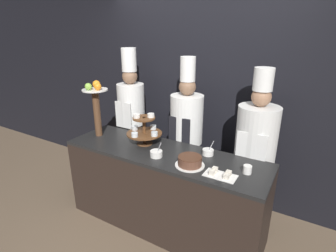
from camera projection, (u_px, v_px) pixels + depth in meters
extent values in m
plane|color=brown|center=(148.00, 241.00, 2.73)|extent=(14.00, 14.00, 0.00)
cube|color=black|center=(201.00, 88.00, 3.24)|extent=(10.00, 0.06, 2.80)
cube|color=black|center=(163.00, 191.00, 2.84)|extent=(2.15, 0.64, 0.87)
cube|color=black|center=(163.00, 153.00, 2.69)|extent=(2.15, 0.64, 0.03)
cylinder|color=brown|center=(145.00, 143.00, 2.87)|extent=(0.17, 0.17, 0.02)
cylinder|color=brown|center=(144.00, 131.00, 2.83)|extent=(0.04, 0.04, 0.30)
cylinder|color=brown|center=(144.00, 133.00, 2.84)|extent=(0.38, 0.38, 0.02)
cylinder|color=brown|center=(144.00, 118.00, 2.78)|extent=(0.24, 0.24, 0.02)
cylinder|color=silver|center=(135.00, 128.00, 2.91)|extent=(0.07, 0.07, 0.04)
cylinder|color=beige|center=(135.00, 128.00, 2.91)|extent=(0.06, 0.06, 0.03)
cylinder|color=silver|center=(135.00, 135.00, 2.72)|extent=(0.07, 0.07, 0.04)
cylinder|color=green|center=(135.00, 135.00, 2.72)|extent=(0.06, 0.06, 0.03)
cylinder|color=silver|center=(154.00, 134.00, 2.74)|extent=(0.07, 0.07, 0.04)
cylinder|color=gold|center=(154.00, 134.00, 2.74)|extent=(0.06, 0.06, 0.03)
cylinder|color=silver|center=(153.00, 127.00, 2.93)|extent=(0.07, 0.07, 0.04)
cylinder|color=red|center=(153.00, 128.00, 2.94)|extent=(0.06, 0.06, 0.03)
cylinder|color=white|center=(137.00, 116.00, 2.76)|extent=(0.07, 0.07, 0.04)
cylinder|color=white|center=(151.00, 115.00, 2.78)|extent=(0.07, 0.07, 0.04)
cylinder|color=brown|center=(97.00, 114.00, 3.02)|extent=(0.08, 0.08, 0.54)
cylinder|color=white|center=(95.00, 90.00, 2.93)|extent=(0.28, 0.28, 0.01)
sphere|color=orange|center=(98.00, 87.00, 2.86)|extent=(0.08, 0.08, 0.08)
sphere|color=orange|center=(96.00, 84.00, 2.98)|extent=(0.09, 0.09, 0.09)
sphere|color=#84B742|center=(88.00, 87.00, 2.87)|extent=(0.08, 0.08, 0.08)
cylinder|color=white|center=(190.00, 165.00, 2.41)|extent=(0.27, 0.27, 0.01)
cylinder|color=brown|center=(190.00, 161.00, 2.39)|extent=(0.22, 0.22, 0.08)
cylinder|color=#472819|center=(190.00, 157.00, 2.38)|extent=(0.21, 0.21, 0.01)
cylinder|color=white|center=(247.00, 169.00, 2.26)|extent=(0.07, 0.07, 0.07)
cube|color=white|center=(220.00, 176.00, 2.23)|extent=(0.27, 0.15, 0.01)
cube|color=silver|center=(212.00, 173.00, 2.23)|extent=(0.04, 0.04, 0.04)
cube|color=silver|center=(226.00, 177.00, 2.17)|extent=(0.04, 0.04, 0.04)
cube|color=silver|center=(215.00, 170.00, 2.28)|extent=(0.04, 0.04, 0.04)
cube|color=silver|center=(229.00, 173.00, 2.22)|extent=(0.04, 0.04, 0.04)
cylinder|color=white|center=(156.00, 154.00, 2.57)|extent=(0.12, 0.12, 0.06)
cylinder|color=#BCBCC1|center=(159.00, 147.00, 2.53)|extent=(0.05, 0.01, 0.11)
cylinder|color=white|center=(208.00, 152.00, 2.61)|extent=(0.11, 0.11, 0.06)
cylinder|color=#BCBCC1|center=(211.00, 146.00, 2.57)|extent=(0.05, 0.01, 0.11)
cube|color=#38332D|center=(134.00, 154.00, 3.62)|extent=(0.26, 0.14, 0.92)
cylinder|color=white|center=(131.00, 104.00, 3.38)|extent=(0.35, 0.35, 0.52)
cube|color=white|center=(123.00, 115.00, 3.28)|extent=(0.24, 0.01, 0.33)
sphere|color=#846047|center=(130.00, 76.00, 3.26)|extent=(0.19, 0.19, 0.19)
cylinder|color=white|center=(129.00, 60.00, 3.19)|extent=(0.18, 0.18, 0.28)
cube|color=#38332D|center=(185.00, 172.00, 3.26)|extent=(0.28, 0.16, 0.83)
cylinder|color=white|center=(187.00, 119.00, 3.02)|extent=(0.38, 0.38, 0.57)
cube|color=black|center=(179.00, 133.00, 2.91)|extent=(0.26, 0.01, 0.36)
sphere|color=#846047|center=(187.00, 87.00, 2.89)|extent=(0.19, 0.19, 0.19)
cylinder|color=white|center=(188.00, 69.00, 2.83)|extent=(0.17, 0.17, 0.27)
cube|color=#38332D|center=(250.00, 192.00, 2.88)|extent=(0.31, 0.17, 0.80)
cylinder|color=silver|center=(257.00, 134.00, 2.65)|extent=(0.41, 0.41, 0.57)
cube|color=white|center=(251.00, 151.00, 2.53)|extent=(0.29, 0.01, 0.37)
sphere|color=#A37556|center=(261.00, 97.00, 2.52)|extent=(0.19, 0.19, 0.19)
cylinder|color=white|center=(264.00, 79.00, 2.46)|extent=(0.19, 0.19, 0.22)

